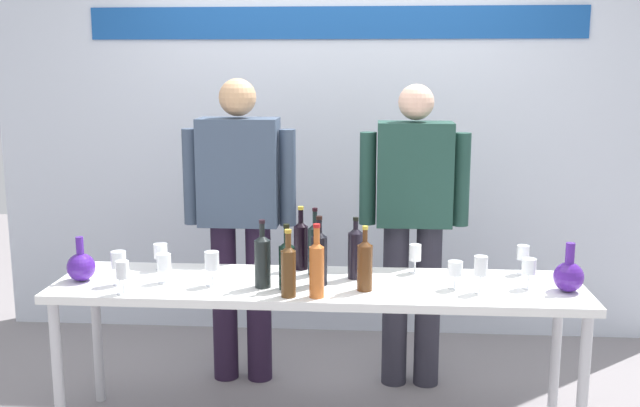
# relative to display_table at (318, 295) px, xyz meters

# --- Properties ---
(back_wall) EXTENTS (4.46, 0.11, 3.00)m
(back_wall) POSITION_rel_display_table_xyz_m (0.00, 1.44, 0.81)
(back_wall) COLOR silver
(back_wall) RESTS_ON ground
(display_table) EXTENTS (2.50, 0.59, 0.76)m
(display_table) POSITION_rel_display_table_xyz_m (0.00, 0.00, 0.00)
(display_table) COLOR white
(display_table) RESTS_ON ground
(decanter_blue_left) EXTENTS (0.14, 0.14, 0.22)m
(decanter_blue_left) POSITION_rel_display_table_xyz_m (-1.13, -0.05, 0.13)
(decanter_blue_left) COLOR #481F90
(decanter_blue_left) RESTS_ON display_table
(decanter_blue_right) EXTENTS (0.14, 0.14, 0.23)m
(decanter_blue_right) POSITION_rel_display_table_xyz_m (1.15, -0.05, 0.14)
(decanter_blue_right) COLOR #4A1E8D
(decanter_blue_right) RESTS_ON display_table
(presenter_left) EXTENTS (0.62, 0.22, 1.70)m
(presenter_left) POSITION_rel_display_table_xyz_m (-0.48, 0.59, 0.29)
(presenter_left) COLOR #24172D
(presenter_left) RESTS_ON ground
(presenter_right) EXTENTS (0.59, 0.22, 1.67)m
(presenter_right) POSITION_rel_display_table_xyz_m (0.48, 0.59, 0.26)
(presenter_right) COLOR #2C2B36
(presenter_right) RESTS_ON ground
(wine_bottle_0) EXTENTS (0.07, 0.07, 0.33)m
(wine_bottle_0) POSITION_rel_display_table_xyz_m (0.01, -0.22, 0.20)
(wine_bottle_0) COLOR #C76126
(wine_bottle_0) RESTS_ON display_table
(wine_bottle_1) EXTENTS (0.07, 0.07, 0.31)m
(wine_bottle_1) POSITION_rel_display_table_xyz_m (-0.13, -0.10, 0.18)
(wine_bottle_1) COLOR black
(wine_bottle_1) RESTS_ON display_table
(wine_bottle_2) EXTENTS (0.07, 0.07, 0.33)m
(wine_bottle_2) POSITION_rel_display_table_xyz_m (0.01, -0.03, 0.20)
(wine_bottle_2) COLOR black
(wine_bottle_2) RESTS_ON display_table
(wine_bottle_3) EXTENTS (0.07, 0.07, 0.32)m
(wine_bottle_3) POSITION_rel_display_table_xyz_m (-0.25, -0.08, 0.19)
(wine_bottle_3) COLOR black
(wine_bottle_3) RESTS_ON display_table
(wine_bottle_4) EXTENTS (0.07, 0.07, 0.31)m
(wine_bottle_4) POSITION_rel_display_table_xyz_m (-0.11, -0.22, 0.19)
(wine_bottle_4) COLOR #543316
(wine_bottle_4) RESTS_ON display_table
(wine_bottle_5) EXTENTS (0.07, 0.07, 0.32)m
(wine_bottle_5) POSITION_rel_display_table_xyz_m (-0.10, 0.23, 0.19)
(wine_bottle_5) COLOR black
(wine_bottle_5) RESTS_ON display_table
(wine_bottle_6) EXTENTS (0.07, 0.07, 0.30)m
(wine_bottle_6) POSITION_rel_display_table_xyz_m (0.22, -0.10, 0.19)
(wine_bottle_6) COLOR #502D14
(wine_bottle_6) RESTS_ON display_table
(wine_bottle_7) EXTENTS (0.07, 0.07, 0.33)m
(wine_bottle_7) POSITION_rel_display_table_xyz_m (-0.02, 0.14, 0.20)
(wine_bottle_7) COLOR black
(wine_bottle_7) RESTS_ON display_table
(wine_bottle_8) EXTENTS (0.07, 0.07, 0.30)m
(wine_bottle_8) POSITION_rel_display_table_xyz_m (0.18, 0.09, 0.19)
(wine_bottle_8) COLOR black
(wine_bottle_8) RESTS_ON display_table
(wine_glass_left_0) EXTENTS (0.07, 0.07, 0.16)m
(wine_glass_left_0) POSITION_rel_display_table_xyz_m (-0.93, -0.10, 0.18)
(wine_glass_left_0) COLOR white
(wine_glass_left_0) RESTS_ON display_table
(wine_glass_left_1) EXTENTS (0.06, 0.06, 0.15)m
(wine_glass_left_1) POSITION_rel_display_table_xyz_m (-0.86, -0.23, 0.17)
(wine_glass_left_1) COLOR white
(wine_glass_left_1) RESTS_ON display_table
(wine_glass_left_2) EXTENTS (0.07, 0.07, 0.14)m
(wine_glass_left_2) POSITION_rel_display_table_xyz_m (-0.80, 0.17, 0.16)
(wine_glass_left_2) COLOR white
(wine_glass_left_2) RESTS_ON display_table
(wine_glass_left_3) EXTENTS (0.07, 0.07, 0.16)m
(wine_glass_left_3) POSITION_rel_display_table_xyz_m (-0.49, -0.08, 0.18)
(wine_glass_left_3) COLOR white
(wine_glass_left_3) RESTS_ON display_table
(wine_glass_left_4) EXTENTS (0.07, 0.07, 0.14)m
(wine_glass_left_4) POSITION_rel_display_table_xyz_m (-0.72, -0.05, 0.16)
(wine_glass_left_4) COLOR white
(wine_glass_left_4) RESTS_ON display_table
(wine_glass_right_0) EXTENTS (0.06, 0.06, 0.14)m
(wine_glass_right_0) POSITION_rel_display_table_xyz_m (1.00, 0.23, 0.16)
(wine_glass_right_0) COLOR white
(wine_glass_right_0) RESTS_ON display_table
(wine_glass_right_1) EXTENTS (0.06, 0.06, 0.14)m
(wine_glass_right_1) POSITION_rel_display_table_xyz_m (0.47, 0.21, 0.16)
(wine_glass_right_1) COLOR white
(wine_glass_right_1) RESTS_ON display_table
(wine_glass_right_2) EXTENTS (0.07, 0.07, 0.13)m
(wine_glass_right_2) POSITION_rel_display_table_xyz_m (0.64, -0.04, 0.15)
(wine_glass_right_2) COLOR white
(wine_glass_right_2) RESTS_ON display_table
(wine_glass_right_3) EXTENTS (0.06, 0.06, 0.17)m
(wine_glass_right_3) POSITION_rel_display_table_xyz_m (0.75, -0.10, 0.18)
(wine_glass_right_3) COLOR white
(wine_glass_right_3) RESTS_ON display_table
(wine_glass_right_4) EXTENTS (0.07, 0.07, 0.14)m
(wine_glass_right_4) POSITION_rel_display_table_xyz_m (0.98, -0.01, 0.16)
(wine_glass_right_4) COLOR white
(wine_glass_right_4) RESTS_ON display_table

